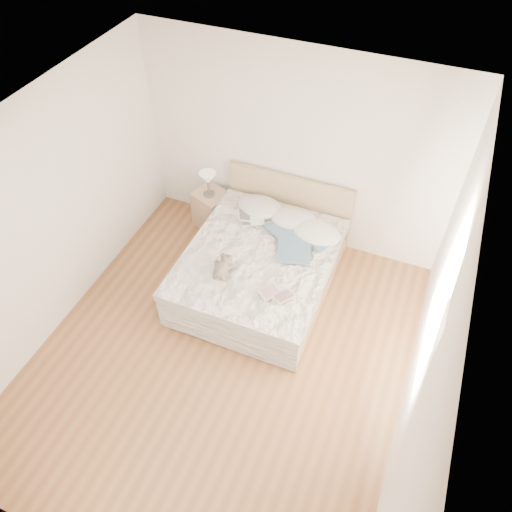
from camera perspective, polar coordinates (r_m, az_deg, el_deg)
name	(u,v)px	position (r m, az deg, el deg)	size (l,w,h in m)	color
floor	(222,355)	(5.81, -3.87, -11.25)	(4.00, 4.50, 0.00)	brown
ceiling	(205,157)	(3.83, -5.86, 11.16)	(4.00, 4.50, 0.00)	silver
wall_back	(294,151)	(6.31, 4.36, 11.90)	(4.00, 0.02, 2.70)	white
wall_left	(44,223)	(5.71, -23.10, 3.52)	(0.02, 4.50, 2.70)	white
wall_right	(430,344)	(4.50, 19.30, -9.49)	(0.02, 4.50, 2.70)	white
window	(437,310)	(4.61, 20.00, -5.84)	(0.02, 1.30, 1.10)	white
bed	(261,266)	(6.23, 0.62, -1.17)	(1.72, 2.14, 1.00)	tan
nightstand	(212,209)	(7.08, -5.03, 5.34)	(0.45, 0.40, 0.56)	tan
table_lamp	(208,179)	(6.73, -5.51, 8.71)	(0.24, 0.24, 0.36)	#4F4A44
pillow_left	(260,207)	(6.54, 0.47, 5.65)	(0.62, 0.43, 0.19)	silver
pillow_middle	(293,219)	(6.38, 4.28, 4.28)	(0.59, 0.41, 0.18)	white
pillow_right	(316,232)	(6.22, 6.91, 2.69)	(0.62, 0.43, 0.18)	white
blouse	(294,246)	(6.04, 4.41, 1.17)	(0.63, 0.68, 0.03)	#35546F
photo_book	(251,217)	(6.40, -0.59, 4.47)	(0.36, 0.25, 0.03)	white
childrens_book	(277,295)	(5.51, 2.41, -4.42)	(0.34, 0.23, 0.02)	beige
teddy_bear	(221,272)	(5.71, -3.97, -1.85)	(0.21, 0.30, 0.16)	#6B5D52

